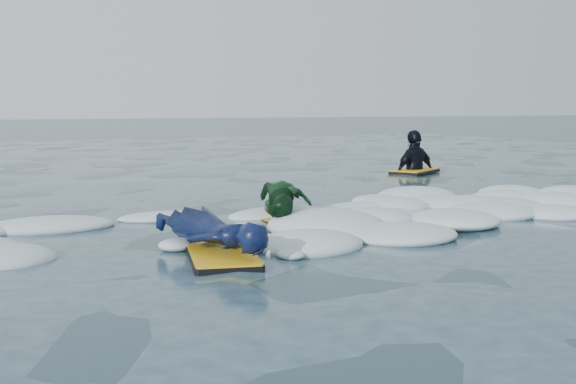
# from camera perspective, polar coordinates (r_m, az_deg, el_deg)

# --- Properties ---
(ground) EXTENTS (120.00, 120.00, 0.00)m
(ground) POSITION_cam_1_polar(r_m,az_deg,el_deg) (7.24, 2.36, -3.62)
(ground) COLOR #19313C
(ground) RESTS_ON ground
(foam_band) EXTENTS (12.00, 3.10, 0.30)m
(foam_band) POSITION_cam_1_polar(r_m,az_deg,el_deg) (8.18, -0.62, -2.39)
(foam_band) COLOR silver
(foam_band) RESTS_ON ground
(prone_woman_unit) EXTENTS (0.91, 1.62, 0.40)m
(prone_woman_unit) POSITION_cam_1_polar(r_m,az_deg,el_deg) (6.33, -5.76, -3.33)
(prone_woman_unit) COLOR black
(prone_woman_unit) RESTS_ON ground
(prone_child_unit) EXTENTS (1.01, 1.36, 0.48)m
(prone_child_unit) POSITION_cam_1_polar(r_m,az_deg,el_deg) (7.96, -0.20, -0.87)
(prone_child_unit) COLOR black
(prone_child_unit) RESTS_ON ground
(waiting_rider_unit) EXTENTS (1.28, 1.15, 1.69)m
(waiting_rider_unit) POSITION_cam_1_polar(r_m,az_deg,el_deg) (14.08, 9.97, 1.43)
(waiting_rider_unit) COLOR black
(waiting_rider_unit) RESTS_ON ground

